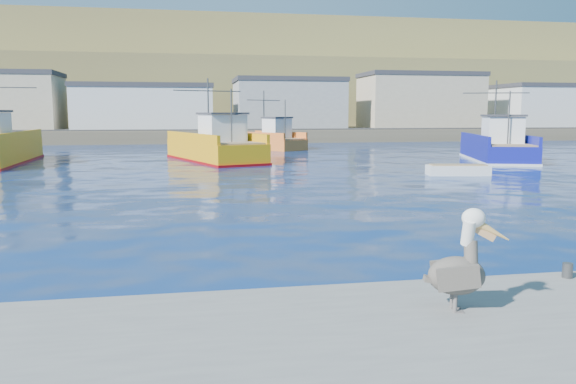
% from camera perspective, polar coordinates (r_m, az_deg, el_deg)
% --- Properties ---
extents(ground, '(260.00, 260.00, 0.00)m').
position_cam_1_polar(ground, '(14.29, 8.15, -7.29)').
color(ground, '#071F54').
rests_on(ground, ground).
extents(dock_bollards, '(36.20, 0.20, 0.30)m').
position_cam_1_polar(dock_bollards, '(11.31, 16.61, -8.23)').
color(dock_bollards, '#4C4C4C').
rests_on(dock_bollards, dock).
extents(far_shore, '(200.00, 81.00, 24.00)m').
position_cam_1_polar(far_shore, '(122.47, -8.23, 10.37)').
color(far_shore, brown).
rests_on(far_shore, ground).
extents(trawler_yellow_b, '(7.79, 12.73, 6.61)m').
position_cam_1_polar(trawler_yellow_b, '(44.88, -7.36, 4.53)').
color(trawler_yellow_b, orange).
rests_on(trawler_yellow_b, ground).
extents(trawler_blue, '(6.78, 11.45, 6.45)m').
position_cam_1_polar(trawler_blue, '(47.78, 20.50, 4.22)').
color(trawler_blue, navy).
rests_on(trawler_blue, ground).
extents(boat_orange, '(7.19, 8.99, 6.11)m').
position_cam_1_polar(boat_orange, '(59.24, -1.75, 5.38)').
color(boat_orange, orange).
rests_on(boat_orange, ground).
extents(skiff_mid, '(3.86, 1.91, 0.80)m').
position_cam_1_polar(skiff_mid, '(35.80, 16.87, 2.06)').
color(skiff_mid, silver).
rests_on(skiff_mid, ground).
extents(skiff_far, '(2.02, 3.94, 0.82)m').
position_cam_1_polar(skiff_far, '(56.53, 20.42, 3.96)').
color(skiff_far, silver).
rests_on(skiff_far, ground).
extents(pelican, '(1.39, 0.76, 1.72)m').
position_cam_1_polar(pelican, '(9.74, 17.06, -7.30)').
color(pelican, '#595451').
rests_on(pelican, dock).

